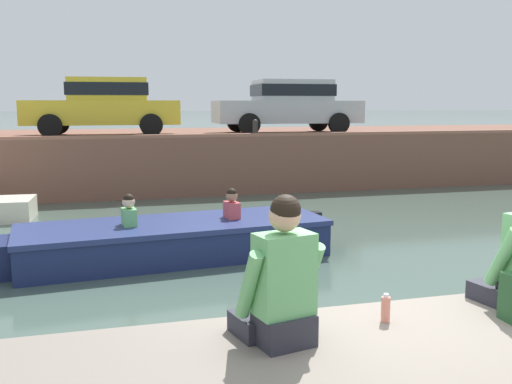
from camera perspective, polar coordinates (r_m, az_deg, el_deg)
ground_plane at (r=9.67m, az=-2.91°, el=-5.56°), size 400.00×400.00×0.00m
far_quay_wall at (r=17.69m, az=-8.66°, el=3.43°), size 60.00×6.00×1.55m
far_wall_coping at (r=14.77m, az=-7.46°, el=5.59°), size 60.00×0.24×0.08m
motorboat_passing at (r=9.00m, az=-9.47°, el=-4.83°), size 5.82×2.02×1.06m
car_left_inner_yellow at (r=16.14m, az=-14.90°, el=8.50°), size 4.14×2.03×1.54m
car_centre_silver at (r=17.00m, az=3.27°, el=8.78°), size 4.29×2.06×1.54m
mooring_bollard_mid at (r=15.28m, az=-0.08°, el=6.52°), size 0.15×0.15×0.44m
person_seated_left at (r=3.65m, az=2.46°, el=-9.37°), size 0.58×0.59×0.96m
bottle_drink at (r=4.16m, az=12.84°, el=-11.32°), size 0.06×0.06×0.20m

